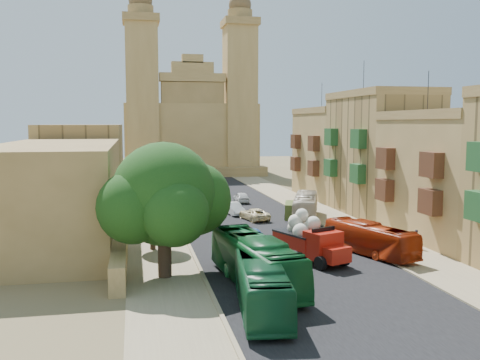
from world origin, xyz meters
name	(u,v)px	position (x,y,z in m)	size (l,w,h in m)	color
ground	(321,286)	(0.00, 0.00, 0.00)	(260.00, 260.00, 0.00)	brown
road_surface	(233,210)	(0.00, 30.00, 0.01)	(14.00, 140.00, 0.01)	black
sidewalk_east	(310,208)	(9.50, 30.00, 0.01)	(5.00, 140.00, 0.01)	#8E7D5D
sidewalk_west	(152,213)	(-9.50, 30.00, 0.01)	(5.00, 140.00, 0.01)	#8E7D5D
kerb_east	(291,208)	(7.00, 30.00, 0.06)	(0.25, 140.00, 0.12)	#8E7D5D
kerb_west	(174,212)	(-7.00, 30.00, 0.06)	(0.25, 140.00, 0.12)	#8E7D5D
townhouse_b	(452,175)	(15.95, 11.00, 5.66)	(9.00, 14.00, 14.90)	olive
townhouse_c	(380,152)	(15.95, 25.00, 6.91)	(9.00, 14.00, 17.40)	#A28049
townhouse_d	(334,152)	(15.95, 39.00, 6.16)	(9.00, 14.00, 15.90)	olive
west_wall	(123,222)	(-12.50, 20.00, 0.90)	(1.00, 40.00, 1.80)	olive
west_building_low	(58,191)	(-18.00, 18.00, 4.20)	(10.00, 28.00, 8.40)	olive
west_building_mid	(84,162)	(-18.00, 44.00, 5.00)	(10.00, 22.00, 10.00)	#A28049
church	(190,127)	(0.00, 78.61, 9.52)	(28.00, 22.50, 36.30)	olive
ficus_tree	(165,198)	(-9.42, 4.01, 5.31)	(8.98, 8.26, 8.98)	#34251A
street_tree_a	(152,204)	(-10.00, 12.00, 3.74)	(3.63, 3.63, 5.58)	#34251A
street_tree_b	(148,190)	(-10.00, 24.00, 3.40)	(3.30, 3.30, 5.07)	#34251A
street_tree_c	(145,175)	(-10.00, 36.00, 3.76)	(3.65, 3.65, 5.61)	#34251A
street_tree_d	(143,172)	(-10.00, 48.00, 3.17)	(3.08, 3.08, 4.74)	#34251A
red_truck	(310,239)	(1.32, 6.09, 1.67)	(4.55, 6.86, 3.79)	#A7180C
olive_pickup	(293,210)	(5.44, 23.79, 0.81)	(2.87, 4.35, 1.66)	#4B5B22
bus_green_south	(261,284)	(-4.70, -3.26, 1.39)	(2.33, 9.95, 2.77)	#134E2A
bus_green_north	(256,261)	(-4.00, 1.00, 1.56)	(2.62, 11.19, 3.12)	#135C28
bus_red_east	(370,239)	(6.50, 7.05, 1.23)	(2.07, 8.86, 2.47)	#96250A
bus_cream_east	(306,206)	(6.50, 22.85, 1.37)	(2.29, 9.80, 2.73)	beige
car_blue_a	(254,235)	(-1.24, 13.50, 0.55)	(1.30, 3.23, 1.10)	#4B7FBD
car_white_a	(234,208)	(-0.50, 27.16, 0.68)	(1.43, 4.10, 1.35)	white
car_cream	(254,214)	(1.00, 23.40, 0.62)	(2.05, 4.44, 1.23)	beige
car_dkblue	(205,189)	(-1.25, 46.30, 0.66)	(1.85, 4.56, 1.32)	#162645
car_white_b	(241,197)	(2.18, 35.96, 0.68)	(1.60, 3.99, 1.36)	silver
car_blue_b	(201,182)	(-0.50, 55.76, 0.63)	(1.33, 3.82, 1.26)	#4C98C0
pedestrian_a	(416,239)	(11.00, 8.08, 0.79)	(0.58, 0.38, 1.58)	#242028
pedestrian_c	(382,236)	(8.77, 9.63, 0.82)	(0.96, 0.40, 1.65)	#39393C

